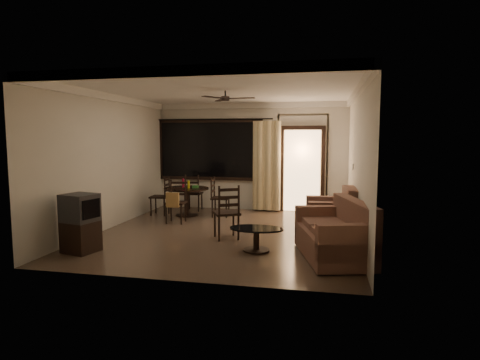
% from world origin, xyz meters
% --- Properties ---
extents(ground, '(5.50, 5.50, 0.00)m').
position_xyz_m(ground, '(0.00, 0.00, 0.00)').
color(ground, '#7F6651').
rests_on(ground, ground).
extents(room_shell, '(5.50, 6.70, 5.50)m').
position_xyz_m(room_shell, '(0.59, 1.77, 1.83)').
color(room_shell, beige).
rests_on(room_shell, ground).
extents(dining_table, '(1.09, 1.09, 0.90)m').
position_xyz_m(dining_table, '(-1.37, 1.59, 0.54)').
color(dining_table, black).
rests_on(dining_table, ground).
extents(dining_chair_west, '(0.44, 0.44, 0.95)m').
position_xyz_m(dining_chair_west, '(-2.04, 1.54, 0.28)').
color(dining_chair_west, black).
rests_on(dining_chair_west, ground).
extents(dining_chair_east, '(0.44, 0.44, 0.95)m').
position_xyz_m(dining_chair_east, '(-0.54, 1.63, 0.28)').
color(dining_chair_east, black).
rests_on(dining_chair_east, ground).
extents(dining_chair_south, '(0.44, 0.50, 0.95)m').
position_xyz_m(dining_chair_south, '(-1.33, 0.73, 0.31)').
color(dining_chair_south, black).
rests_on(dining_chair_south, ground).
extents(dining_chair_north, '(0.44, 0.44, 0.95)m').
position_xyz_m(dining_chair_north, '(-1.42, 2.29, 0.28)').
color(dining_chair_north, black).
rests_on(dining_chair_north, ground).
extents(tv_cabinet, '(0.60, 0.57, 0.97)m').
position_xyz_m(tv_cabinet, '(-2.05, -1.77, 0.49)').
color(tv_cabinet, black).
rests_on(tv_cabinet, ground).
extents(sofa, '(1.29, 1.86, 0.90)m').
position_xyz_m(sofa, '(2.11, -1.26, 0.36)').
color(sofa, '#452920').
rests_on(sofa, ground).
extents(armchair, '(0.99, 0.99, 0.93)m').
position_xyz_m(armchair, '(2.11, 0.13, 0.39)').
color(armchair, '#452920').
rests_on(armchair, ground).
extents(coffee_table, '(0.91, 0.54, 0.40)m').
position_xyz_m(coffee_table, '(0.81, -1.13, 0.26)').
color(coffee_table, black).
rests_on(coffee_table, ground).
extents(side_chair, '(0.61, 0.61, 1.03)m').
position_xyz_m(side_chair, '(0.12, -0.42, 0.31)').
color(side_chair, black).
rests_on(side_chair, ground).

